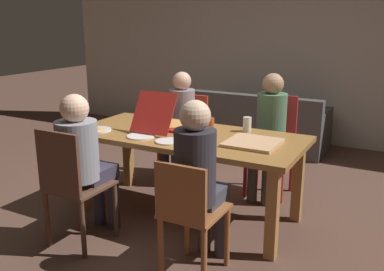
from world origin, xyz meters
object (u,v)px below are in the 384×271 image
(person_1, at_px, (269,126))
(person_2, at_px, (179,118))
(chair_1, at_px, (273,140))
(pizza_box_1, at_px, (253,143))
(chair_3, at_px, (189,214))
(drinking_glass_0, at_px, (210,123))
(chair_0, at_px, (71,183))
(plate_3, at_px, (141,136))
(pizza_box_0, at_px, (167,123))
(plate_1, at_px, (98,129))
(plate_2, at_px, (201,138))
(person_0, at_px, (83,155))
(couch, at_px, (260,128))
(plate_0, at_px, (169,141))
(drinking_glass_1, at_px, (247,124))
(dining_table, at_px, (187,145))
(chair_2, at_px, (186,133))
(person_3, at_px, (199,173))

(person_1, height_order, person_2, person_1)
(chair_1, xyz_separation_m, pizza_box_1, (0.12, -0.95, 0.23))
(chair_3, bearing_deg, drinking_glass_0, 109.22)
(chair_0, relative_size, plate_3, 4.00)
(pizza_box_0, bearing_deg, chair_0, -103.59)
(person_2, bearing_deg, plate_1, -104.36)
(plate_2, bearing_deg, person_0, -136.18)
(plate_3, distance_m, drinking_glass_0, 0.67)
(chair_0, xyz_separation_m, pizza_box_0, (0.25, 1.03, 0.29))
(chair_1, height_order, plate_3, chair_1)
(plate_3, height_order, couch, plate_3)
(chair_0, bearing_deg, plate_3, 72.52)
(plate_0, height_order, drinking_glass_1, drinking_glass_1)
(person_2, height_order, plate_0, person_2)
(person_2, bearing_deg, plate_2, -50.58)
(chair_0, xyz_separation_m, plate_1, (-0.26, 0.65, 0.24))
(couch, bearing_deg, chair_0, -96.29)
(chair_1, height_order, plate_0, chair_1)
(dining_table, distance_m, person_0, 0.92)
(dining_table, bearing_deg, person_1, 57.22)
(chair_1, xyz_separation_m, person_1, (0.00, -0.15, 0.18))
(plate_2, xyz_separation_m, couch, (-0.34, 2.48, -0.50))
(plate_1, bearing_deg, pizza_box_0, 36.06)
(chair_1, relative_size, drinking_glass_0, 9.81)
(pizza_box_1, relative_size, couch, 0.23)
(person_1, bearing_deg, chair_2, 172.99)
(plate_1, relative_size, plate_3, 0.99)
(person_1, distance_m, person_3, 1.51)
(dining_table, relative_size, chair_1, 2.04)
(plate_0, xyz_separation_m, couch, (-0.14, 2.68, -0.49))
(chair_0, relative_size, drinking_glass_1, 7.27)
(person_2, height_order, plate_3, person_2)
(drinking_glass_0, relative_size, couch, 0.06)
(person_0, bearing_deg, plate_0, 43.51)
(chair_2, xyz_separation_m, person_3, (1.01, -1.64, 0.22))
(person_2, relative_size, couch, 0.67)
(chair_0, distance_m, couch, 3.34)
(pizza_box_1, distance_m, plate_2, 0.44)
(plate_0, distance_m, plate_2, 0.28)
(dining_table, xyz_separation_m, plate_2, (0.19, -0.10, 0.11))
(chair_0, height_order, pizza_box_1, chair_0)
(plate_1, bearing_deg, plate_3, 0.20)
(person_3, xyz_separation_m, plate_3, (-0.80, 0.46, 0.05))
(dining_table, distance_m, plate_2, 0.24)
(person_1, bearing_deg, person_2, -178.83)
(chair_2, distance_m, couch, 1.54)
(chair_1, height_order, couch, chair_1)
(pizza_box_0, relative_size, plate_2, 2.82)
(chair_3, height_order, drinking_glass_1, drinking_glass_1)
(dining_table, height_order, chair_3, chair_3)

